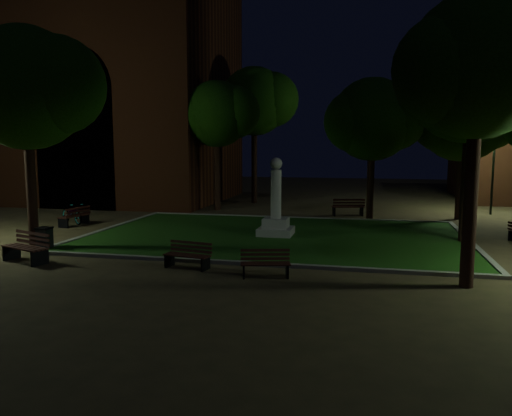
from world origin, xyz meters
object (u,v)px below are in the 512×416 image
(bench_west_near, at_px, (27,248))
(bench_far_side, at_px, (348,208))
(bench_near_left, at_px, (188,256))
(trash_bin, at_px, (45,239))
(bench_near_right, at_px, (265,264))
(bench_left_side, at_px, (75,217))
(bicycle, at_px, (72,213))
(monument, at_px, (276,214))

(bench_west_near, height_order, bench_far_side, bench_west_near)
(bench_near_left, bearing_deg, trash_bin, 177.72)
(bench_near_right, relative_size, bench_far_side, 0.83)
(bench_far_side, height_order, trash_bin, bench_far_side)
(bench_left_side, relative_size, bicycle, 0.90)
(bench_near_right, bearing_deg, bicycle, 131.52)
(bench_near_left, bearing_deg, bench_near_right, -0.64)
(bench_west_near, distance_m, bench_left_side, 7.40)
(bench_far_side, bearing_deg, bench_left_side, 12.34)
(monument, height_order, bench_west_near, monument)
(bench_near_right, bearing_deg, trash_bin, 153.72)
(bench_near_left, relative_size, bench_left_side, 0.91)
(bench_far_side, bearing_deg, bench_near_left, 56.86)
(monument, xyz_separation_m, bench_west_near, (-7.08, -6.21, -0.50))
(trash_bin, relative_size, bicycle, 0.45)
(monument, xyz_separation_m, bench_near_right, (0.85, -6.32, -0.59))
(bench_near_right, relative_size, bicycle, 0.81)
(bench_west_near, xyz_separation_m, trash_bin, (-0.60, 1.74, -0.03))
(bench_left_side, bearing_deg, bench_near_right, 65.97)
(trash_bin, xyz_separation_m, bicycle, (-2.61, 5.79, 0.07))
(bench_far_side, bearing_deg, trash_bin, 33.46)
(monument, relative_size, bench_far_side, 1.77)
(bench_left_side, bearing_deg, bench_far_side, 126.01)
(bench_near_left, xyz_separation_m, bench_near_right, (2.54, -0.50, -0.01))
(monument, bearing_deg, bench_left_side, 175.92)
(bench_near_left, height_order, bench_west_near, bench_west_near)
(monument, height_order, bench_near_left, monument)
(bench_near_right, height_order, bench_far_side, bench_far_side)
(bench_near_left, xyz_separation_m, bench_far_side, (4.37, 12.71, 0.06))
(bench_near_left, xyz_separation_m, bicycle, (-8.60, 7.14, 0.11))
(monument, relative_size, bench_west_near, 1.72)
(bench_west_near, height_order, bicycle, bicycle)
(bicycle, bearing_deg, trash_bin, -125.63)
(bench_near_right, relative_size, bench_left_side, 0.89)
(bench_near_left, height_order, trash_bin, trash_bin)
(bench_west_near, distance_m, trash_bin, 1.84)
(bench_near_right, bearing_deg, bench_west_near, 165.16)
(monument, distance_m, bench_near_right, 6.40)
(trash_bin, bearing_deg, monument, 30.20)
(bench_near_right, distance_m, bench_far_side, 13.34)
(monument, height_order, bench_far_side, monument)
(bicycle, bearing_deg, monument, -67.22)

